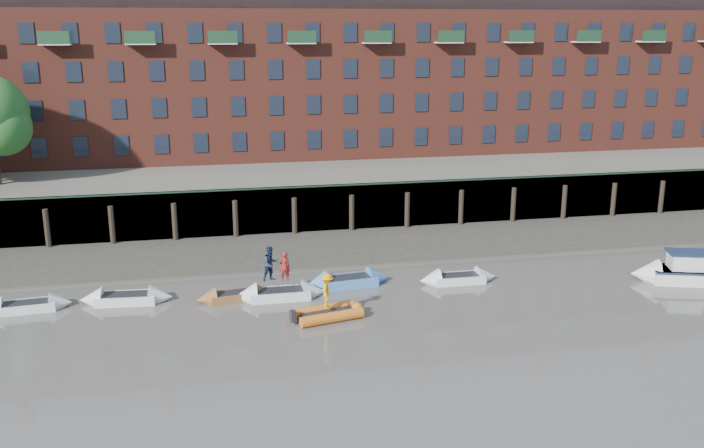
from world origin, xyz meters
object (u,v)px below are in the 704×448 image
object	(u,v)px
rowboat_4	(348,281)
person_rib_crew	(327,291)
rowboat_5	(458,278)
rowboat_1	(126,298)
rib_tender	(330,313)
person_rower_b	(271,264)
rowboat_2	(235,296)
motor_launch	(675,272)
rowboat_3	(280,294)
person_rower_a	(285,266)
rowboat_0	(27,306)

from	to	relation	value
rowboat_4	person_rib_crew	xyz separation A→B (m)	(-1.91, -4.52, 1.20)
rowboat_5	rowboat_1	bearing A→B (deg)	179.11
rib_tender	person_rower_b	bearing A→B (deg)	113.40
person_rower_b	rowboat_4	bearing A→B (deg)	-11.68
rowboat_2	person_rower_b	size ratio (longest dim) A/B	2.25
rowboat_2	motor_launch	world-z (taller)	motor_launch
rowboat_1	rowboat_3	xyz separation A→B (m)	(7.87, -1.02, 0.01)
rowboat_2	motor_launch	size ratio (longest dim) A/B	0.72
rowboat_1	person_rib_crew	world-z (taller)	person_rib_crew
person_rower_b	person_rib_crew	distance (m)	4.27
rowboat_1	rowboat_2	bearing A→B (deg)	-1.89
rib_tender	person_rib_crew	xyz separation A→B (m)	(-0.14, -0.05, 1.19)
rowboat_1	motor_launch	size ratio (longest dim) A/B	0.83
rowboat_1	person_rib_crew	bearing A→B (deg)	-18.34
rowboat_5	motor_launch	xyz separation A→B (m)	(11.95, -2.37, 0.35)
motor_launch	person_rower_b	world-z (taller)	person_rower_b
rowboat_2	person_rower_a	size ratio (longest dim) A/B	2.66
rowboat_0	rowboat_2	distance (m)	10.41
person_rower_b	rowboat_5	bearing A→B (deg)	-23.43
rowboat_4	rib_tender	xyz separation A→B (m)	(-1.76, -4.47, 0.01)
rowboat_3	rowboat_4	distance (m)	4.10
motor_launch	person_rower_b	distance (m)	22.57
rowboat_5	motor_launch	distance (m)	12.19
rib_tender	rowboat_4	bearing A→B (deg)	55.60
rib_tender	rowboat_5	bearing A→B (deg)	12.30
rowboat_4	person_rower_a	distance (m)	4.07
rib_tender	person_rib_crew	bearing A→B (deg)	-175.25
rowboat_3	motor_launch	distance (m)	22.10
rib_tender	person_rower_a	xyz separation A→B (m)	(-1.84, 3.30, 1.47)
rowboat_5	rib_tender	bearing A→B (deg)	-154.16
motor_launch	person_rib_crew	bearing A→B (deg)	21.84
rowboat_4	person_rower_b	bearing A→B (deg)	-173.69
rowboat_3	person_rib_crew	bearing A→B (deg)	-57.97
motor_launch	person_rib_crew	xyz separation A→B (m)	(-20.03, -1.41, 0.87)
rowboat_2	rowboat_3	size ratio (longest dim) A/B	0.86
rowboat_2	rowboat_5	xyz separation A→B (m)	(12.40, 0.18, 0.02)
rowboat_3	person_rower_a	world-z (taller)	person_rower_a
rowboat_1	rib_tender	distance (m)	10.86
rowboat_2	rib_tender	xyz separation A→B (m)	(4.46, -3.55, 0.06)
motor_launch	rowboat_4	bearing A→B (deg)	8.09
rowboat_2	rowboat_4	bearing A→B (deg)	-0.15
rowboat_5	person_rower_a	world-z (taller)	person_rower_a
rowboat_5	person_rib_crew	distance (m)	9.00
rowboat_5	person_rib_crew	size ratio (longest dim) A/B	2.54
rowboat_1	rowboat_4	bearing A→B (deg)	6.27
rowboat_2	rowboat_5	world-z (taller)	rowboat_5
rowboat_1	person_rower_a	distance (m)	8.35
rowboat_1	rowboat_2	world-z (taller)	rowboat_1
rowboat_5	person_rower_b	bearing A→B (deg)	-177.87
rowboat_0	rowboat_5	size ratio (longest dim) A/B	1.00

